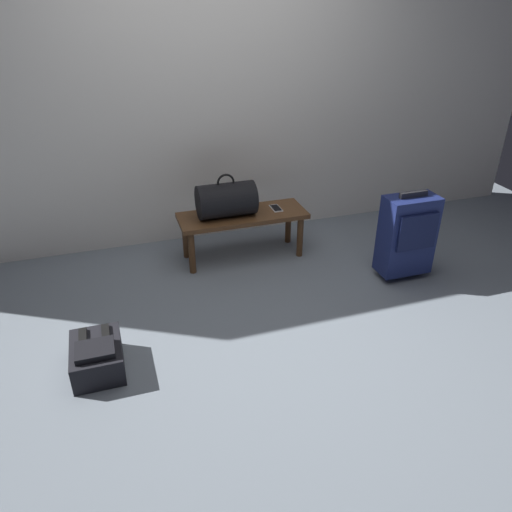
{
  "coord_description": "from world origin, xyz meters",
  "views": [
    {
      "loc": [
        -0.84,
        -2.29,
        1.93
      ],
      "look_at": [
        0.09,
        0.61,
        0.25
      ],
      "focal_mm": 34.33,
      "sensor_mm": 36.0,
      "label": 1
    }
  ],
  "objects_px": {
    "duffel_bag_black": "(227,200)",
    "backpack_dark": "(97,356)",
    "bench": "(243,220)",
    "cell_phone": "(276,208)",
    "suitcase_upright_navy": "(407,235)"
  },
  "relations": [
    {
      "from": "suitcase_upright_navy",
      "to": "backpack_dark",
      "type": "xyz_separation_m",
      "value": [
        -2.22,
        -0.38,
        -0.26
      ]
    },
    {
      "from": "bench",
      "to": "duffel_bag_black",
      "type": "relative_size",
      "value": 2.27
    },
    {
      "from": "cell_phone",
      "to": "backpack_dark",
      "type": "xyz_separation_m",
      "value": [
        -1.45,
        -1.05,
        -0.29
      ]
    },
    {
      "from": "duffel_bag_black",
      "to": "cell_phone",
      "type": "distance_m",
      "value": 0.43
    },
    {
      "from": "bench",
      "to": "duffel_bag_black",
      "type": "xyz_separation_m",
      "value": [
        -0.12,
        0.0,
        0.19
      ]
    },
    {
      "from": "duffel_bag_black",
      "to": "backpack_dark",
      "type": "distance_m",
      "value": 1.53
    },
    {
      "from": "bench",
      "to": "duffel_bag_black",
      "type": "height_order",
      "value": "duffel_bag_black"
    },
    {
      "from": "backpack_dark",
      "to": "suitcase_upright_navy",
      "type": "bearing_deg",
      "value": 9.58
    },
    {
      "from": "duffel_bag_black",
      "to": "bench",
      "type": "bearing_deg",
      "value": 0.0
    },
    {
      "from": "bench",
      "to": "suitcase_upright_navy",
      "type": "distance_m",
      "value": 1.25
    },
    {
      "from": "bench",
      "to": "suitcase_upright_navy",
      "type": "bearing_deg",
      "value": -32.23
    },
    {
      "from": "cell_phone",
      "to": "suitcase_upright_navy",
      "type": "xyz_separation_m",
      "value": [
        0.77,
        -0.67,
        -0.03
      ]
    },
    {
      "from": "bench",
      "to": "cell_phone",
      "type": "height_order",
      "value": "cell_phone"
    },
    {
      "from": "cell_phone",
      "to": "backpack_dark",
      "type": "distance_m",
      "value": 1.81
    },
    {
      "from": "duffel_bag_black",
      "to": "backpack_dark",
      "type": "xyz_separation_m",
      "value": [
        -1.05,
        -1.04,
        -0.42
      ]
    }
  ]
}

